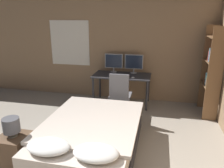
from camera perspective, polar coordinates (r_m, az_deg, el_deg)
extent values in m
cube|color=#8E7051|center=(5.45, 4.35, 9.82)|extent=(12.00, 0.06, 2.70)
cube|color=silver|center=(5.82, -10.96, 10.47)|extent=(1.04, 0.01, 1.13)
cube|color=black|center=(5.83, -10.93, 10.48)|extent=(0.96, 0.01, 1.05)
cube|color=#2D2D33|center=(3.59, -5.32, -15.66)|extent=(1.38, 2.02, 0.22)
cube|color=beige|center=(3.47, -5.43, -12.39)|extent=(1.32, 1.96, 0.25)
cube|color=beige|center=(3.50, -4.89, -9.31)|extent=(1.42, 1.69, 0.05)
ellipsoid|color=white|center=(2.88, -16.27, -15.35)|extent=(0.55, 0.38, 0.13)
ellipsoid|color=white|center=(2.68, -4.25, -17.46)|extent=(0.55, 0.38, 0.13)
cube|color=brown|center=(3.50, -23.97, -15.68)|extent=(0.40, 0.40, 0.48)
cylinder|color=gray|center=(3.38, -24.50, -12.13)|extent=(0.13, 0.13, 0.02)
cylinder|color=gray|center=(3.36, -24.57, -11.64)|extent=(0.02, 0.02, 0.05)
cylinder|color=#4C4C51|center=(3.31, -24.84, -9.72)|extent=(0.23, 0.23, 0.20)
cube|color=#38383D|center=(5.19, 2.58, 2.24)|extent=(1.35, 0.69, 0.03)
cylinder|color=#2D2D33|center=(5.16, -4.92, -2.09)|extent=(0.05, 0.05, 0.69)
cylinder|color=#2D2D33|center=(4.95, 9.09, -3.12)|extent=(0.05, 0.05, 0.69)
cylinder|color=#2D2D33|center=(5.70, -3.16, -0.17)|extent=(0.05, 0.05, 0.69)
cylinder|color=#2D2D33|center=(5.51, 9.50, -1.02)|extent=(0.05, 0.05, 0.69)
cylinder|color=#B7B7BC|center=(5.46, 0.46, 3.26)|extent=(0.16, 0.16, 0.01)
cylinder|color=#B7B7BC|center=(5.45, 0.46, 3.78)|extent=(0.03, 0.03, 0.09)
cube|color=#B7B7BC|center=(5.40, 0.47, 6.05)|extent=(0.44, 0.03, 0.35)
cube|color=#192338|center=(5.39, 0.43, 6.02)|extent=(0.41, 0.00, 0.32)
cylinder|color=#B7B7BC|center=(5.38, 5.65, 2.96)|extent=(0.16, 0.16, 0.01)
cylinder|color=#B7B7BC|center=(5.37, 5.67, 3.49)|extent=(0.03, 0.03, 0.09)
cube|color=#B7B7BC|center=(5.32, 5.74, 5.79)|extent=(0.44, 0.03, 0.35)
cube|color=#192338|center=(5.31, 5.72, 5.76)|extent=(0.41, 0.00, 0.32)
cube|color=#B7B7BC|center=(4.95, 2.10, 1.80)|extent=(0.41, 0.13, 0.02)
ellipsoid|color=#B7B7BC|center=(4.91, 5.51, 1.70)|extent=(0.07, 0.05, 0.04)
cylinder|color=black|center=(4.79, 2.20, -7.86)|extent=(0.52, 0.52, 0.04)
cylinder|color=gray|center=(4.71, 2.23, -5.61)|extent=(0.05, 0.05, 0.37)
cube|color=slate|center=(4.63, 2.26, -3.12)|extent=(0.44, 0.44, 0.07)
cube|color=slate|center=(4.36, 1.84, -0.55)|extent=(0.39, 0.05, 0.49)
cube|color=brown|center=(4.70, 25.30, 1.90)|extent=(0.28, 0.02, 1.89)
cube|color=brown|center=(5.35, 23.81, 3.81)|extent=(0.28, 0.02, 1.89)
cube|color=brown|center=(5.10, 24.11, -0.16)|extent=(0.28, 0.66, 0.02)
cube|color=brown|center=(4.98, 24.83, 5.44)|extent=(0.28, 0.66, 0.02)
cube|color=brown|center=(4.92, 25.56, 11.02)|extent=(0.28, 0.66, 0.02)
cube|color=#B2332D|center=(4.77, 25.00, 0.42)|extent=(0.23, 0.03, 0.27)
cube|color=teal|center=(4.80, 24.89, 0.19)|extent=(0.23, 0.02, 0.21)
cube|color=teal|center=(4.84, 24.80, 0.28)|extent=(0.23, 0.04, 0.20)
cube|color=#337042|center=(4.87, 24.72, 0.47)|extent=(0.23, 0.02, 0.21)
cube|color=#B2332D|center=(4.91, 24.61, 0.39)|extent=(0.23, 0.02, 0.18)
cube|color=teal|center=(4.94, 24.57, 0.65)|extent=(0.23, 0.02, 0.21)
cube|color=#337042|center=(4.97, 24.48, 0.66)|extent=(0.23, 0.03, 0.19)
cube|color=teal|center=(5.00, 24.44, 1.17)|extent=(0.23, 0.04, 0.26)
cube|color=#B2332D|center=(5.04, 24.32, 0.97)|extent=(0.23, 0.03, 0.20)
cube|color=#7A387F|center=(4.67, 25.73, 6.03)|extent=(0.23, 0.04, 0.20)
cube|color=#337042|center=(4.72, 25.61, 6.22)|extent=(0.23, 0.04, 0.21)
cube|color=#28282D|center=(4.75, 25.52, 6.28)|extent=(0.23, 0.02, 0.21)
cube|color=#BCB29E|center=(4.78, 25.46, 6.55)|extent=(0.23, 0.02, 0.24)
cube|color=#2D4784|center=(4.81, 25.38, 6.57)|extent=(0.23, 0.03, 0.24)
cube|color=teal|center=(4.86, 25.29, 6.86)|extent=(0.23, 0.04, 0.27)
cube|color=#B2332D|center=(4.91, 25.11, 6.60)|extent=(0.23, 0.04, 0.20)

